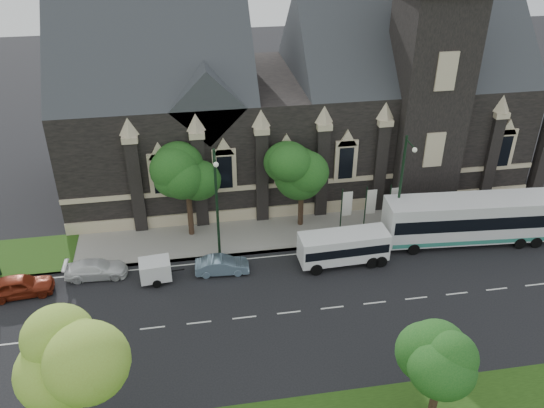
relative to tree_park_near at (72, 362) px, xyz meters
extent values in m
plane|color=black|center=(11.77, 8.77, -6.42)|extent=(160.00, 160.00, 0.00)
cube|color=gray|center=(11.77, 18.27, -6.34)|extent=(80.00, 5.00, 0.15)
cube|color=black|center=(15.77, 28.27, -1.42)|extent=(40.00, 15.00, 10.00)
cube|color=#32363A|center=(3.77, 28.27, 3.58)|extent=(16.00, 15.00, 15.00)
cube|color=#32363A|center=(25.77, 28.27, 3.58)|extent=(20.00, 15.00, 15.00)
cube|color=#32363A|center=(7.77, 23.77, 3.58)|extent=(6.00, 6.00, 6.00)
cube|color=black|center=(25.77, 22.27, 2.58)|extent=(5.50, 5.50, 18.00)
cube|color=#C7B590|center=(15.77, 20.73, -3.22)|extent=(40.00, 0.22, 0.40)
cube|color=#C7B590|center=(15.77, 20.73, -5.82)|extent=(40.00, 0.25, 1.20)
cube|color=black|center=(13.77, 20.59, -1.62)|extent=(1.20, 0.12, 2.80)
sphere|color=#89AA33|center=(-0.23, -0.23, -0.20)|extent=(4.16, 4.16, 4.16)
sphere|color=#89AA33|center=(0.55, 0.55, 0.58)|extent=(3.12, 3.12, 3.12)
cylinder|color=black|center=(17.77, -0.73, -4.88)|extent=(0.44, 0.44, 3.08)
sphere|color=#174C18|center=(17.77, -0.73, -1.94)|extent=(3.20, 3.20, 3.20)
sphere|color=#174C18|center=(18.37, -0.13, -1.34)|extent=(2.40, 2.40, 2.40)
cylinder|color=black|center=(14.77, 19.27, -4.44)|extent=(0.44, 0.44, 3.96)
sphere|color=#174C18|center=(14.77, 19.27, -0.78)|extent=(3.84, 3.84, 3.84)
sphere|color=#174C18|center=(15.49, 19.99, -0.06)|extent=(2.88, 2.88, 2.88)
cylinder|color=black|center=(5.77, 19.27, -4.44)|extent=(0.44, 0.44, 3.96)
sphere|color=#174C18|center=(5.77, 19.27, -0.85)|extent=(3.68, 3.68, 3.68)
sphere|color=#174C18|center=(6.46, 19.96, -0.16)|extent=(2.76, 2.76, 2.76)
cylinder|color=black|center=(21.77, 16.07, -1.92)|extent=(0.20, 0.20, 9.00)
cylinder|color=black|center=(21.77, 15.27, 2.28)|extent=(0.10, 1.60, 0.10)
sphere|color=silver|center=(21.77, 14.47, 2.18)|extent=(0.36, 0.36, 0.36)
cylinder|color=black|center=(7.77, 16.07, -1.92)|extent=(0.20, 0.20, 9.00)
cylinder|color=black|center=(7.77, 15.27, 2.28)|extent=(0.10, 1.60, 0.10)
sphere|color=silver|center=(7.77, 14.47, 2.18)|extent=(0.36, 0.36, 0.36)
cylinder|color=black|center=(17.77, 17.77, -4.42)|extent=(0.10, 0.10, 4.00)
cube|color=white|center=(18.22, 17.77, -3.82)|extent=(0.80, 0.04, 2.20)
cylinder|color=black|center=(19.77, 17.77, -4.42)|extent=(0.10, 0.10, 4.00)
cube|color=white|center=(20.22, 17.77, -3.82)|extent=(0.80, 0.04, 2.20)
cylinder|color=black|center=(21.77, 17.77, -4.42)|extent=(0.10, 0.10, 4.00)
cube|color=white|center=(22.22, 17.77, -3.82)|extent=(0.80, 0.04, 2.20)
cube|color=silver|center=(27.20, 14.83, -4.28)|extent=(13.27, 3.64, 3.37)
cube|color=black|center=(27.20, 14.83, -4.05)|extent=(12.75, 3.65, 1.07)
cube|color=#2E7F6D|center=(27.20, 14.83, -5.67)|extent=(12.75, 3.64, 0.35)
cylinder|color=black|center=(22.52, 13.79, -5.97)|extent=(0.92, 0.34, 0.90)
cylinder|color=black|center=(22.72, 16.52, -5.97)|extent=(0.92, 0.34, 0.90)
cylinder|color=black|center=(31.03, 13.20, -5.97)|extent=(0.92, 0.34, 0.90)
cylinder|color=black|center=(31.22, 15.92, -5.97)|extent=(0.92, 0.34, 0.90)
cylinder|color=black|center=(32.34, 13.10, -5.97)|extent=(0.92, 0.34, 0.90)
cylinder|color=black|center=(32.53, 15.83, -5.97)|extent=(0.92, 0.34, 0.90)
cube|color=white|center=(16.82, 13.63, -4.91)|extent=(6.70, 2.31, 2.11)
cube|color=black|center=(16.82, 13.63, -4.83)|extent=(6.44, 2.34, 0.72)
cylinder|color=black|center=(14.54, 12.51, -5.97)|extent=(0.91, 0.31, 0.90)
cylinder|color=black|center=(14.47, 14.60, -5.97)|extent=(0.91, 0.31, 0.90)
cylinder|color=black|center=(18.85, 12.66, -5.97)|extent=(0.91, 0.31, 0.90)
cylinder|color=black|center=(18.78, 14.74, -5.97)|extent=(0.91, 0.31, 0.90)
cylinder|color=black|center=(19.51, 12.68, -5.97)|extent=(0.91, 0.31, 0.90)
cylinder|color=black|center=(19.44, 14.77, -5.97)|extent=(0.91, 0.31, 0.90)
cube|color=white|center=(2.98, 13.76, -5.44)|extent=(2.31, 1.81, 1.41)
cylinder|color=black|center=(3.05, 12.95, -6.11)|extent=(0.63, 0.27, 0.61)
cylinder|color=black|center=(2.91, 14.57, -6.11)|extent=(0.63, 0.27, 0.61)
cylinder|color=black|center=(4.39, 13.88, -5.82)|extent=(1.31, 0.19, 0.08)
imported|color=#7896AD|center=(7.77, 13.91, -5.77)|extent=(4.01, 1.59, 1.30)
imported|color=maroon|center=(-6.27, 13.68, -5.65)|extent=(4.65, 2.20, 1.54)
imported|color=white|center=(-1.29, 14.97, -5.77)|extent=(4.51, 1.95, 1.29)
camera|label=1|loc=(5.90, -19.58, 19.12)|focal=37.35mm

